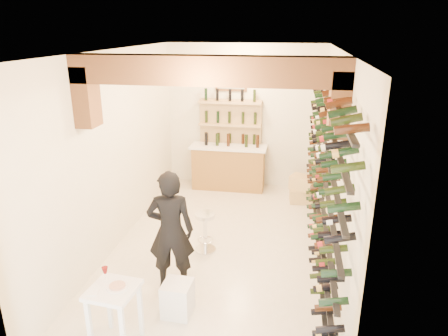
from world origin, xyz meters
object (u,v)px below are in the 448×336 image
back_counter (229,166)px  white_stool (178,298)px  crate_lower (302,195)px  wine_rack (320,165)px  chrome_barstool (205,229)px  tasting_table (114,298)px  person (171,231)px

back_counter → white_stool: 4.45m
back_counter → crate_lower: size_ratio=3.40×
wine_rack → back_counter: 3.38m
wine_rack → chrome_barstool: bearing=-174.0°
wine_rack → tasting_table: wine_rack is taller
tasting_table → white_stool: bearing=54.3°
back_counter → chrome_barstool: bearing=-88.6°
wine_rack → white_stool: wine_rack is taller
person → chrome_barstool: person is taller
back_counter → crate_lower: bearing=-18.3°
person → back_counter: bearing=-103.0°
person → crate_lower: size_ratio=3.51×
tasting_table → back_counter: bearing=90.6°
back_counter → wine_rack: bearing=-55.3°
white_stool → crate_lower: (1.60, 3.90, -0.08)m
white_stool → chrome_barstool: chrome_barstool is taller
back_counter → chrome_barstool: 2.84m
wine_rack → white_stool: 2.85m
tasting_table → white_stool: (0.56, 0.62, -0.39)m
white_stool → person: (-0.23, 0.57, 0.65)m
tasting_table → chrome_barstool: 2.32m
white_stool → crate_lower: bearing=67.7°
back_counter → person: person is taller
white_stool → person: bearing=112.5°
crate_lower → chrome_barstool: bearing=-124.8°
tasting_table → chrome_barstool: size_ratio=1.36×
wine_rack → person: bearing=-148.5°
chrome_barstool → white_stool: bearing=-90.5°
wine_rack → crate_lower: size_ratio=11.41×
wine_rack → tasting_table: (-2.33, -2.42, -0.93)m
white_stool → person: person is taller
person → crate_lower: 3.87m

